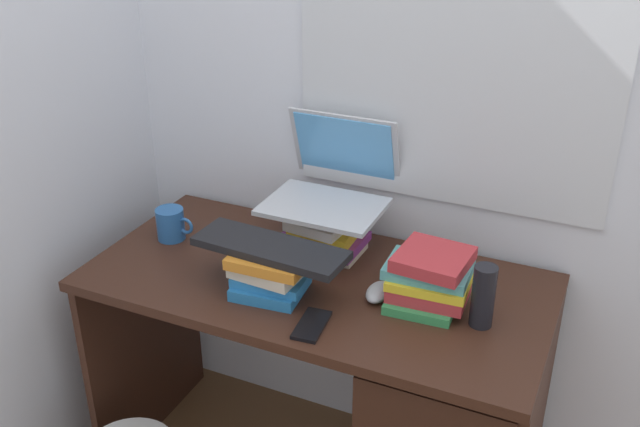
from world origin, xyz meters
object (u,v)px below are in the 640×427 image
book_stack_keyboard_riser (271,272)px  book_stack_side (429,279)px  mug (171,224)px  laptop (333,182)px  water_bottle (483,296)px  book_stack_tall (323,231)px  cell_phone (312,325)px  desk (417,414)px  keyboard (270,248)px  computer_mouse (378,292)px

book_stack_keyboard_riser → book_stack_side: bearing=16.7°
mug → laptop: bearing=21.6°
mug → water_bottle: (0.97, -0.06, 0.03)m
laptop → book_stack_tall: bearing=-92.4°
mug → cell_phone: bearing=-22.6°
book_stack_side → mug: 0.82m
book_stack_tall → laptop: (0.00, 0.06, 0.13)m
book_stack_side → laptop: 0.43m
desk → cell_phone: (-0.24, -0.19, 0.36)m
book_stack_side → water_bottle: size_ratio=1.35×
keyboard → water_bottle: (0.55, 0.08, -0.05)m
book_stack_keyboard_riser → computer_mouse: 0.29m
desk → keyboard: keyboard is taller
computer_mouse → water_bottle: size_ratio=0.62×
book_stack_keyboard_riser → water_bottle: 0.56m
desk → laptop: laptop is taller
book_stack_keyboard_riser → book_stack_side: 0.42m
keyboard → computer_mouse: keyboard is taller
book_stack_keyboard_riser → laptop: laptop is taller
desk → keyboard: (-0.41, -0.08, 0.48)m
book_stack_keyboard_riser → laptop: (0.04, 0.32, 0.14)m
laptop → cell_phone: laptop is taller
book_stack_side → mug: book_stack_side is taller
book_stack_tall → book_stack_keyboard_riser: size_ratio=1.17×
desk → mug: size_ratio=10.37×
book_stack_tall → cell_phone: book_stack_tall is taller
computer_mouse → mug: 0.70m
computer_mouse → book_stack_keyboard_riser: bearing=-161.8°
book_stack_side → mug: size_ratio=1.82×
book_stack_side → water_bottle: (0.15, -0.04, 0.01)m
desk → water_bottle: size_ratio=7.69×
book_stack_tall → mug: book_stack_tall is taller
keyboard → mug: (-0.42, 0.13, -0.08)m
mug → desk: bearing=-3.7°
mug → cell_phone: mug is taller
book_stack_keyboard_riser → cell_phone: bearing=-31.6°
book_stack_tall → book_stack_side: (0.36, -0.14, 0.01)m
laptop → mug: (-0.46, -0.18, -0.15)m
book_stack_keyboard_riser → mug: bearing=161.5°
desk → computer_mouse: size_ratio=12.39×
desk → book_stack_tall: (-0.37, 0.18, 0.42)m
computer_mouse → water_bottle: (0.28, -0.01, 0.07)m
desk → keyboard: 0.64m
laptop → water_bottle: size_ratio=2.02×
book_stack_side → water_bottle: bearing=-14.2°
book_stack_tall → book_stack_side: size_ratio=1.08×
keyboard → computer_mouse: size_ratio=4.04×
desk → water_bottle: 0.46m
book_stack_tall → computer_mouse: 0.30m
laptop → mug: laptop is taller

